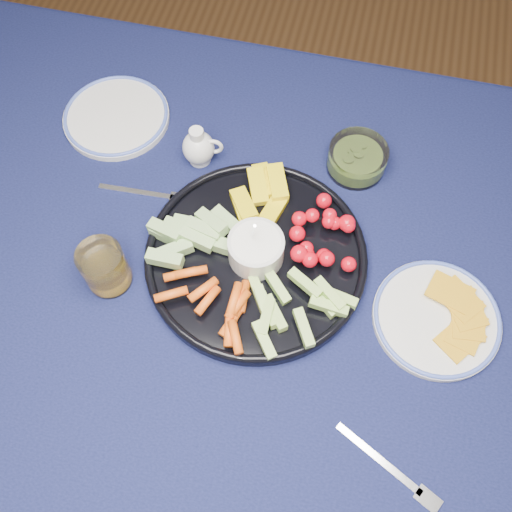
% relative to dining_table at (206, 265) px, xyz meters
% --- Properties ---
extents(dining_table, '(1.67, 1.07, 0.75)m').
position_rel_dining_table_xyz_m(dining_table, '(0.00, 0.00, 0.00)').
color(dining_table, '#4E291A').
rests_on(dining_table, ground).
extents(crudite_platter, '(0.40, 0.40, 0.13)m').
position_rel_dining_table_xyz_m(crudite_platter, '(0.10, -0.01, 0.11)').
color(crudite_platter, black).
rests_on(crudite_platter, dining_table).
extents(creamer_pitcher, '(0.08, 0.06, 0.09)m').
position_rel_dining_table_xyz_m(creamer_pitcher, '(-0.06, 0.19, 0.13)').
color(creamer_pitcher, white).
rests_on(creamer_pitcher, dining_table).
extents(pickle_bowl, '(0.12, 0.12, 0.05)m').
position_rel_dining_table_xyz_m(pickle_bowl, '(0.25, 0.24, 0.11)').
color(pickle_bowl, white).
rests_on(pickle_bowl, dining_table).
extents(cheese_plate, '(0.22, 0.22, 0.03)m').
position_rel_dining_table_xyz_m(cheese_plate, '(0.44, -0.05, 0.10)').
color(cheese_plate, silver).
rests_on(cheese_plate, dining_table).
extents(juice_tumbler, '(0.08, 0.08, 0.10)m').
position_rel_dining_table_xyz_m(juice_tumbler, '(-0.14, -0.11, 0.13)').
color(juice_tumbler, white).
rests_on(juice_tumbler, dining_table).
extents(fork_left, '(0.18, 0.03, 0.00)m').
position_rel_dining_table_xyz_m(fork_left, '(-0.13, 0.08, 0.09)').
color(fork_left, white).
rests_on(fork_left, dining_table).
extents(fork_right, '(0.18, 0.10, 0.00)m').
position_rel_dining_table_xyz_m(fork_right, '(0.40, -0.32, 0.09)').
color(fork_right, white).
rests_on(fork_right, dining_table).
extents(side_plate_extra, '(0.22, 0.22, 0.02)m').
position_rel_dining_table_xyz_m(side_plate_extra, '(-0.26, 0.25, 0.10)').
color(side_plate_extra, silver).
rests_on(side_plate_extra, dining_table).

